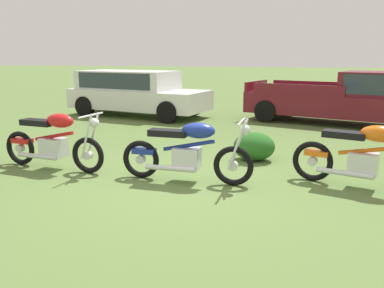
{
  "coord_description": "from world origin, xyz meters",
  "views": [
    {
      "loc": [
        1.46,
        -5.82,
        1.94
      ],
      "look_at": [
        -0.04,
        0.57,
        0.5
      ],
      "focal_mm": 38.38,
      "sensor_mm": 36.0,
      "label": 1
    }
  ],
  "objects_px": {
    "car_white": "(133,90)",
    "pickup_truck_burgundy": "(349,98)",
    "motorcycle_red": "(53,141)",
    "motorcycle_orange": "(364,157)",
    "shrub_low": "(254,146)",
    "motorcycle_blue": "(187,152)"
  },
  "relations": [
    {
      "from": "motorcycle_red",
      "to": "pickup_truck_burgundy",
      "type": "bearing_deg",
      "value": 55.89
    },
    {
      "from": "motorcycle_blue",
      "to": "pickup_truck_burgundy",
      "type": "height_order",
      "value": "pickup_truck_burgundy"
    },
    {
      "from": "motorcycle_blue",
      "to": "pickup_truck_burgundy",
      "type": "relative_size",
      "value": 0.39
    },
    {
      "from": "motorcycle_orange",
      "to": "shrub_low",
      "type": "relative_size",
      "value": 2.58
    },
    {
      "from": "motorcycle_red",
      "to": "shrub_low",
      "type": "xyz_separation_m",
      "value": [
        3.31,
        1.38,
        -0.22
      ]
    },
    {
      "from": "motorcycle_blue",
      "to": "car_white",
      "type": "relative_size",
      "value": 0.45
    },
    {
      "from": "motorcycle_red",
      "to": "motorcycle_blue",
      "type": "bearing_deg",
      "value": 4.26
    },
    {
      "from": "car_white",
      "to": "pickup_truck_burgundy",
      "type": "bearing_deg",
      "value": 10.9
    },
    {
      "from": "motorcycle_orange",
      "to": "shrub_low",
      "type": "xyz_separation_m",
      "value": [
        -1.69,
        1.31,
        -0.22
      ]
    },
    {
      "from": "motorcycle_red",
      "to": "pickup_truck_burgundy",
      "type": "xyz_separation_m",
      "value": [
        5.54,
        6.0,
        0.26
      ]
    },
    {
      "from": "shrub_low",
      "to": "motorcycle_red",
      "type": "bearing_deg",
      "value": -157.29
    },
    {
      "from": "motorcycle_blue",
      "to": "pickup_truck_burgundy",
      "type": "bearing_deg",
      "value": 65.62
    },
    {
      "from": "motorcycle_blue",
      "to": "shrub_low",
      "type": "bearing_deg",
      "value": 62.73
    },
    {
      "from": "motorcycle_orange",
      "to": "car_white",
      "type": "xyz_separation_m",
      "value": [
        -5.95,
        6.19,
        0.35
      ]
    },
    {
      "from": "motorcycle_red",
      "to": "shrub_low",
      "type": "bearing_deg",
      "value": 31.36
    },
    {
      "from": "motorcycle_orange",
      "to": "car_white",
      "type": "relative_size",
      "value": 0.42
    },
    {
      "from": "pickup_truck_burgundy",
      "to": "motorcycle_red",
      "type": "bearing_deg",
      "value": -114.27
    },
    {
      "from": "motorcycle_red",
      "to": "pickup_truck_burgundy",
      "type": "height_order",
      "value": "pickup_truck_burgundy"
    },
    {
      "from": "motorcycle_red",
      "to": "motorcycle_orange",
      "type": "distance_m",
      "value": 5.0
    },
    {
      "from": "motorcycle_orange",
      "to": "pickup_truck_burgundy",
      "type": "distance_m",
      "value": 5.95
    },
    {
      "from": "shrub_low",
      "to": "pickup_truck_burgundy",
      "type": "bearing_deg",
      "value": 64.11
    },
    {
      "from": "motorcycle_red",
      "to": "car_white",
      "type": "xyz_separation_m",
      "value": [
        -0.95,
        6.27,
        0.35
      ]
    }
  ]
}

